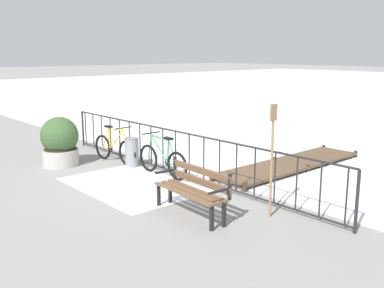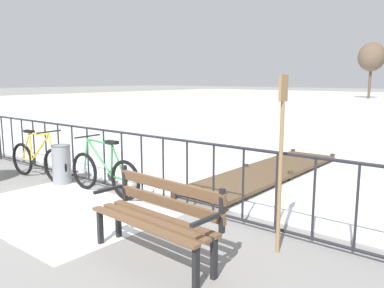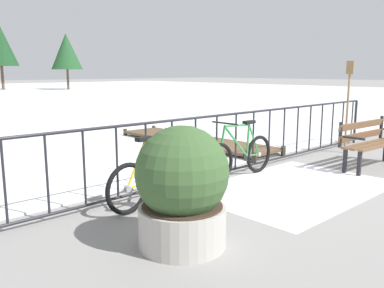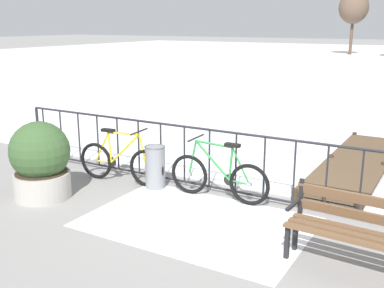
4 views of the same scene
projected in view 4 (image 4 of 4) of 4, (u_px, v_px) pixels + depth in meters
name	position (u px, v px, depth m)	size (l,w,h in m)	color
ground_plane	(235.00, 196.00, 7.53)	(160.00, 160.00, 0.00)	gray
snow_patch	(197.00, 222.00, 6.54)	(3.09, 2.08, 0.01)	white
railing_fence	(236.00, 163.00, 7.39)	(9.06, 0.06, 1.07)	#232328
bicycle_near_railing	(218.00, 177.00, 7.32)	(1.71, 0.52, 0.97)	black
bicycle_second	(120.00, 162.00, 8.09)	(1.71, 0.52, 0.97)	black
park_bench	(360.00, 227.00, 5.20)	(1.62, 0.57, 0.89)	brown
planter_with_shrub	(40.00, 161.00, 7.34)	(0.95, 0.95, 1.24)	#ADA8A0
trash_bin	(155.00, 167.00, 7.83)	(0.35, 0.35, 0.73)	gray
wooden_dock	(357.00, 162.00, 8.94)	(1.10, 4.57, 0.20)	brown
tree_west_mid	(354.00, 8.00, 39.91)	(2.51, 2.51, 5.41)	brown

